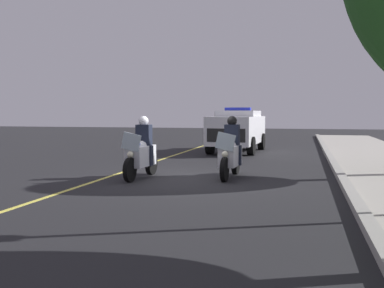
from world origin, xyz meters
name	(u,v)px	position (x,y,z in m)	size (l,w,h in m)	color
ground_plane	(185,179)	(0.00, 0.00, 0.00)	(80.00, 80.00, 0.00)	black
curb_strip	(344,182)	(0.00, 4.17, 0.07)	(48.00, 0.24, 0.15)	#9E9B93
lane_stripe_center	(111,176)	(0.00, -2.18, 0.00)	(48.00, 0.12, 0.01)	#E0D14C
police_motorcycle_lead_left	(141,153)	(0.18, -1.19, 0.70)	(2.14, 0.59, 1.72)	black
police_motorcycle_lead_right	(231,153)	(-0.50, 1.19, 0.70)	(2.14, 0.59, 1.72)	black
police_suv	(237,129)	(-8.83, 0.18, 1.07)	(4.99, 2.27, 2.05)	silver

